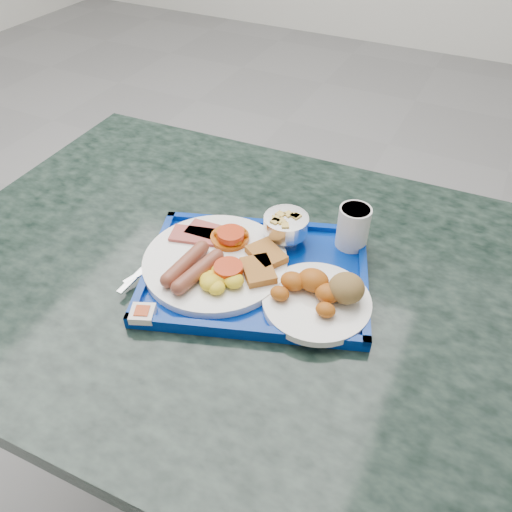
{
  "coord_description": "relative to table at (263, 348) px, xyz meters",
  "views": [
    {
      "loc": [
        1.15,
        -1.38,
        1.48
      ],
      "look_at": [
        0.85,
        -0.79,
        0.88
      ],
      "focal_mm": 35.0,
      "sensor_mm": 36.0,
      "label": 1
    }
  ],
  "objects": [
    {
      "name": "bread_plate",
      "position": [
        0.12,
        -0.03,
        0.25
      ],
      "size": [
        0.19,
        0.19,
        0.06
      ],
      "rotation": [
        0.0,
        0.0,
        -0.12
      ],
      "color": "white",
      "rests_on": "tray"
    },
    {
      "name": "juice_cup",
      "position": [
        0.12,
        0.15,
        0.27
      ],
      "size": [
        0.06,
        0.06,
        0.08
      ],
      "color": "white",
      "rests_on": "tray"
    },
    {
      "name": "jam_packet",
      "position": [
        -0.13,
        -0.19,
        0.23
      ],
      "size": [
        0.05,
        0.05,
        0.02
      ],
      "rotation": [
        0.0,
        0.0,
        0.41
      ],
      "color": "white",
      "rests_on": "tray"
    },
    {
      "name": "tray",
      "position": [
        -0.01,
        -0.01,
        0.22
      ],
      "size": [
        0.48,
        0.41,
        0.02
      ],
      "rotation": [
        0.0,
        0.0,
        0.34
      ],
      "color": "#032891",
      "rests_on": "table"
    },
    {
      "name": "table",
      "position": [
        0.0,
        0.0,
        0.0
      ],
      "size": [
        1.36,
        0.94,
        0.83
      ],
      "rotation": [
        0.0,
        0.0,
        0.04
      ],
      "color": "slate",
      "rests_on": "floor"
    },
    {
      "name": "floor",
      "position": [
        -0.87,
        0.78,
        -0.62
      ],
      "size": [
        6.0,
        6.0,
        0.0
      ],
      "primitive_type": "plane",
      "color": "gray",
      "rests_on": "ground"
    },
    {
      "name": "main_plate",
      "position": [
        -0.08,
        -0.03,
        0.24
      ],
      "size": [
        0.27,
        0.27,
        0.04
      ],
      "rotation": [
        0.0,
        0.0,
        -0.23
      ],
      "color": "white",
      "rests_on": "tray"
    },
    {
      "name": "spoon",
      "position": [
        -0.21,
        -0.02,
        0.23
      ],
      "size": [
        0.07,
        0.17,
        0.01
      ],
      "rotation": [
        0.0,
        0.0,
        -0.32
      ],
      "color": "silver",
      "rests_on": "tray"
    },
    {
      "name": "knife",
      "position": [
        -0.2,
        -0.09,
        0.23
      ],
      "size": [
        0.01,
        0.16,
        0.0
      ],
      "primitive_type": "cube",
      "rotation": [
        0.0,
        0.0,
        -0.03
      ],
      "color": "silver",
      "rests_on": "tray"
    },
    {
      "name": "fruit_bowl",
      "position": [
        -0.0,
        0.1,
        0.27
      ],
      "size": [
        0.09,
        0.09,
        0.06
      ],
      "color": "silver",
      "rests_on": "tray"
    }
  ]
}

